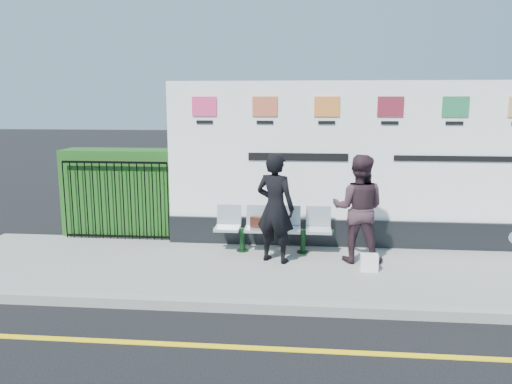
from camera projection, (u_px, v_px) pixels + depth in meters
ground at (390, 355)px, 5.54m from camera, size 80.00×80.00×0.00m
pavement at (364, 273)px, 7.98m from camera, size 14.00×3.00×0.12m
kerb at (377, 311)px, 6.51m from camera, size 14.00×0.18×0.14m
yellow_line at (390, 354)px, 5.54m from camera, size 14.00×0.10×0.01m
billboard at (386, 177)px, 9.00m from camera, size 8.00×0.30×3.00m
hedge at (124, 192)px, 10.00m from camera, size 2.35×0.70×1.70m
railing at (116, 200)px, 9.57m from camera, size 2.05×0.06×1.54m
bench at (273, 240)px, 8.85m from camera, size 2.06×0.55×0.44m
woman_left at (275, 208)px, 8.21m from camera, size 0.78×0.66×1.83m
woman_right at (358, 209)px, 8.22m from camera, size 0.98×0.83×1.80m
handbag_brown at (257, 222)px, 8.81m from camera, size 0.27×0.17×0.19m
carrier_bag_white at (369, 263)px, 7.87m from camera, size 0.27×0.16×0.27m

